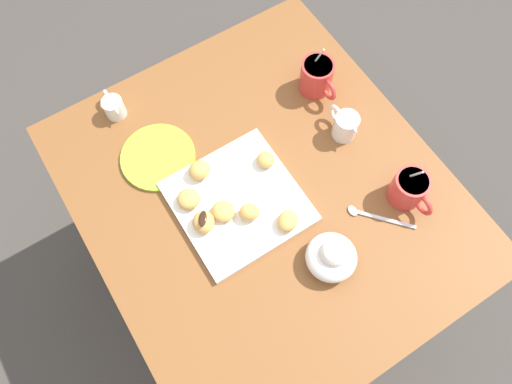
{
  "coord_description": "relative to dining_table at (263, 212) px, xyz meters",
  "views": [
    {
      "loc": [
        0.37,
        -0.26,
        1.78
      ],
      "look_at": [
        -0.0,
        -0.02,
        0.74
      ],
      "focal_mm": 33.78,
      "sensor_mm": 36.0,
      "label": 1
    }
  ],
  "objects": [
    {
      "name": "dining_table",
      "position": [
        0.0,
        0.0,
        0.0
      ],
      "size": [
        0.95,
        0.84,
        0.72
      ],
      "color": "brown",
      "rests_on": "ground_plane"
    },
    {
      "name": "beignet_0",
      "position": [
        0.04,
        -0.06,
        0.17
      ],
      "size": [
        0.06,
        0.06,
        0.04
      ],
      "primitive_type": "ellipsoid",
      "rotation": [
        0.0,
        0.0,
        2.71
      ],
      "color": "#DBA351",
      "rests_on": "pastry_plate_square"
    },
    {
      "name": "beignet_3",
      "position": [
        -0.06,
        0.04,
        0.16
      ],
      "size": [
        0.06,
        0.06,
        0.03
      ],
      "primitive_type": "ellipsoid",
      "rotation": [
        0.0,
        0.0,
        0.73
      ],
      "color": "#DBA351",
      "rests_on": "pastry_plate_square"
    },
    {
      "name": "saucer_lime_left",
      "position": [
        -0.22,
        -0.17,
        0.14
      ],
      "size": [
        0.19,
        0.19,
        0.01
      ],
      "primitive_type": "cylinder",
      "color": "#9EC633",
      "rests_on": "dining_table"
    },
    {
      "name": "beignet_4",
      "position": [
        -0.0,
        -0.16,
        0.17
      ],
      "size": [
        0.07,
        0.07,
        0.04
      ],
      "primitive_type": "ellipsoid",
      "rotation": [
        0.0,
        0.0,
        2.61
      ],
      "color": "#DBA351",
      "rests_on": "pastry_plate_square"
    },
    {
      "name": "beignet_2",
      "position": [
        -0.07,
        -0.16,
        0.16
      ],
      "size": [
        0.07,
        0.07,
        0.03
      ],
      "primitive_type": "ellipsoid",
      "rotation": [
        0.0,
        0.0,
        2.77
      ],
      "color": "#DBA351",
      "rests_on": "pastry_plate_square"
    },
    {
      "name": "beignet_1",
      "position": [
        0.1,
        -0.0,
        0.16
      ],
      "size": [
        0.07,
        0.07,
        0.03
      ],
      "primitive_type": "ellipsoid",
      "rotation": [
        0.0,
        0.0,
        3.73
      ],
      "color": "#DBA351",
      "rests_on": "pastry_plate_square"
    },
    {
      "name": "cream_pitcher_white",
      "position": [
        -0.03,
        0.26,
        0.17
      ],
      "size": [
        0.1,
        0.06,
        0.07
      ],
      "color": "white",
      "rests_on": "dining_table"
    },
    {
      "name": "ground_plane",
      "position": [
        0.0,
        0.0,
        -0.58
      ],
      "size": [
        8.0,
        8.0,
        0.0
      ],
      "primitive_type": "plane",
      "color": "#423D38"
    },
    {
      "name": "loose_spoon_near_saucer",
      "position": [
        0.19,
        0.18,
        0.14
      ],
      "size": [
        0.13,
        0.11,
        0.01
      ],
      "color": "silver",
      "rests_on": "dining_table"
    },
    {
      "name": "pastry_plate_square",
      "position": [
        -0.01,
        -0.07,
        0.14
      ],
      "size": [
        0.28,
        0.28,
        0.02
      ],
      "primitive_type": "cube",
      "color": "white",
      "rests_on": "dining_table"
    },
    {
      "name": "beignet_6",
      "position": [
        -0.0,
        -0.11,
        0.16
      ],
      "size": [
        0.07,
        0.07,
        0.03
      ],
      "primitive_type": "ellipsoid",
      "rotation": [
        0.0,
        0.0,
        5.02
      ],
      "color": "#DBA351",
      "rests_on": "pastry_plate_square"
    },
    {
      "name": "chocolate_sauce_pitcher",
      "position": [
        -0.39,
        -0.2,
        0.16
      ],
      "size": [
        0.09,
        0.05,
        0.06
      ],
      "color": "white",
      "rests_on": "dining_table"
    },
    {
      "name": "beignet_5",
      "position": [
        -0.12,
        -0.11,
        0.17
      ],
      "size": [
        0.05,
        0.06,
        0.04
      ],
      "primitive_type": "ellipsoid",
      "rotation": [
        0.0,
        0.0,
        1.72
      ],
      "color": "#DBA351",
      "rests_on": "pastry_plate_square"
    },
    {
      "name": "ice_cream_bowl",
      "position": [
        0.22,
        0.03,
        0.17
      ],
      "size": [
        0.12,
        0.12,
        0.09
      ],
      "color": "white",
      "rests_on": "dining_table"
    },
    {
      "name": "coffee_mug_red_left",
      "position": [
        -0.18,
        0.28,
        0.18
      ],
      "size": [
        0.12,
        0.08,
        0.14
      ],
      "color": "red",
      "rests_on": "dining_table"
    },
    {
      "name": "coffee_mug_red_right",
      "position": [
        0.19,
        0.28,
        0.18
      ],
      "size": [
        0.12,
        0.08,
        0.13
      ],
      "color": "red",
      "rests_on": "dining_table"
    },
    {
      "name": "chocolate_drizzle_4",
      "position": [
        -0.0,
        -0.16,
        0.19
      ],
      "size": [
        0.04,
        0.04,
        0.0
      ],
      "primitive_type": "ellipsoid",
      "rotation": [
        0.0,
        0.0,
        2.49
      ],
      "color": "black",
      "rests_on": "beignet_4"
    }
  ]
}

